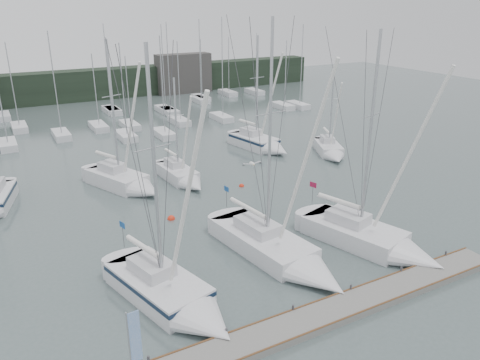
# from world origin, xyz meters

# --- Properties ---
(ground) EXTENTS (160.00, 160.00, 0.00)m
(ground) POSITION_xyz_m (0.00, 0.00, 0.00)
(ground) COLOR #4D5D5C
(ground) RESTS_ON ground
(dock) EXTENTS (24.00, 2.00, 0.40)m
(dock) POSITION_xyz_m (0.00, -5.00, 0.20)
(dock) COLOR slate
(dock) RESTS_ON ground
(far_treeline) EXTENTS (90.00, 4.00, 5.00)m
(far_treeline) POSITION_xyz_m (0.00, 62.00, 2.50)
(far_treeline) COLOR black
(far_treeline) RESTS_ON ground
(far_building_right) EXTENTS (10.00, 3.00, 7.00)m
(far_building_right) POSITION_xyz_m (18.00, 60.00, 3.50)
(far_building_right) COLOR #3C3A37
(far_building_right) RESTS_ON ground
(mast_forest) EXTENTS (59.91, 25.46, 14.03)m
(mast_forest) POSITION_xyz_m (2.61, 43.65, 0.47)
(mast_forest) COLOR silver
(mast_forest) RESTS_ON ground
(sailboat_near_left) EXTENTS (5.47, 9.96, 15.15)m
(sailboat_near_left) POSITION_xyz_m (-7.21, -0.52, 0.64)
(sailboat_near_left) COLOR silver
(sailboat_near_left) RESTS_ON ground
(sailboat_near_center) EXTENTS (4.82, 11.89, 16.23)m
(sailboat_near_center) POSITION_xyz_m (0.65, 0.47, 0.57)
(sailboat_near_center) COLOR silver
(sailboat_near_center) RESTS_ON ground
(sailboat_near_right) EXTENTS (5.98, 10.38, 15.45)m
(sailboat_near_right) POSITION_xyz_m (7.18, -1.11, 0.61)
(sailboat_near_right) COLOR silver
(sailboat_near_right) RESTS_ON ground
(sailboat_mid_b) EXTENTS (5.93, 8.95, 13.85)m
(sailboat_mid_b) POSITION_xyz_m (-4.61, 17.90, 0.64)
(sailboat_mid_b) COLOR silver
(sailboat_mid_b) RESTS_ON ground
(sailboat_mid_c) EXTENTS (2.84, 7.44, 10.29)m
(sailboat_mid_c) POSITION_xyz_m (0.34, 17.15, 0.54)
(sailboat_mid_c) COLOR silver
(sailboat_mid_c) RESTS_ON ground
(sailboat_mid_d) EXTENTS (4.40, 8.70, 13.39)m
(sailboat_mid_d) POSITION_xyz_m (12.20, 22.49, 0.66)
(sailboat_mid_d) COLOR silver
(sailboat_mid_d) RESTS_ON ground
(sailboat_mid_e) EXTENTS (4.96, 7.34, 10.14)m
(sailboat_mid_e) POSITION_xyz_m (17.53, 16.93, 0.52)
(sailboat_mid_e) COLOR silver
(sailboat_mid_e) RESTS_ON ground
(buoy_a) EXTENTS (0.60, 0.60, 0.60)m
(buoy_a) POSITION_xyz_m (-3.44, 10.38, 0.00)
(buoy_a) COLOR red
(buoy_a) RESTS_ON ground
(buoy_b) EXTENTS (0.48, 0.48, 0.48)m
(buoy_b) POSITION_xyz_m (4.68, 13.80, 0.00)
(buoy_b) COLOR red
(buoy_b) RESTS_ON ground
(dock_banner) EXTENTS (0.57, 0.10, 3.74)m
(dock_banner) POSITION_xyz_m (-10.84, -5.07, 2.61)
(dock_banner) COLOR #A9ABB1
(dock_banner) RESTS_ON dock
(seagull) EXTENTS (1.06, 0.48, 0.21)m
(seagull) POSITION_xyz_m (-2.14, 0.23, 7.41)
(seagull) COLOR silver
(seagull) RESTS_ON ground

